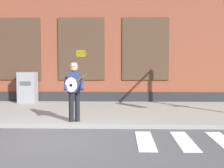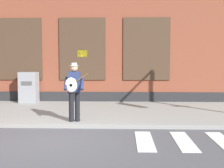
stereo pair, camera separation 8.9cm
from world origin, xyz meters
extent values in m
plane|color=#4C4C51|center=(0.00, 0.00, 0.00)|extent=(160.00, 160.00, 0.00)
cube|color=gray|center=(0.00, 3.83, 0.06)|extent=(28.00, 4.96, 0.13)
cube|color=brown|center=(0.00, 8.31, 3.16)|extent=(28.00, 4.00, 6.32)
cube|color=#28282B|center=(0.00, 6.29, 0.28)|extent=(28.00, 0.04, 0.55)
cube|color=#473323|center=(-2.83, 6.28, 2.46)|extent=(2.05, 0.06, 2.74)
cube|color=black|center=(-2.83, 6.27, 2.46)|extent=(1.93, 0.03, 2.62)
cube|color=#473323|center=(0.00, 6.28, 2.46)|extent=(2.05, 0.06, 2.74)
cube|color=black|center=(0.00, 6.27, 2.46)|extent=(1.93, 0.03, 2.62)
cube|color=#473323|center=(2.83, 6.28, 2.46)|extent=(2.05, 0.06, 2.74)
cube|color=black|center=(2.83, 6.27, 2.46)|extent=(1.93, 0.03, 2.62)
cube|color=yellow|center=(0.00, 6.26, 2.26)|extent=(0.44, 0.02, 0.30)
cube|color=silver|center=(2.35, 0.05, 0.01)|extent=(0.42, 1.90, 0.01)
cube|color=silver|center=(3.30, 0.05, 0.01)|extent=(0.42, 1.90, 0.01)
cube|color=silver|center=(4.26, 0.05, 0.01)|extent=(0.42, 1.90, 0.01)
cylinder|color=black|center=(0.43, 1.80, 0.57)|extent=(0.15, 0.15, 0.89)
cylinder|color=black|center=(0.25, 1.76, 0.57)|extent=(0.15, 0.15, 0.89)
cube|color=navy|center=(0.34, 1.79, 1.33)|extent=(0.40, 0.26, 0.62)
sphere|color=tan|center=(0.34, 1.79, 1.75)|extent=(0.22, 0.22, 0.22)
cylinder|color=beige|center=(0.34, 1.79, 1.81)|extent=(0.28, 0.27, 0.02)
cylinder|color=beige|center=(0.34, 1.79, 1.86)|extent=(0.18, 0.18, 0.09)
cylinder|color=navy|center=(0.59, 1.72, 1.29)|extent=(0.14, 0.52, 0.39)
cylinder|color=navy|center=(0.11, 1.67, 1.29)|extent=(0.14, 0.52, 0.39)
ellipsoid|color=silver|center=(0.28, 1.61, 1.25)|extent=(0.37, 0.16, 0.44)
cylinder|color=black|center=(0.28, 1.55, 1.25)|extent=(0.09, 0.02, 0.09)
cylinder|color=brown|center=(0.54, 1.61, 1.43)|extent=(0.47, 0.09, 0.34)
cube|color=gray|center=(-2.30, 5.86, 0.79)|extent=(0.76, 0.61, 1.32)
cube|color=#4C4C4C|center=(-2.30, 5.55, 0.99)|extent=(0.46, 0.02, 0.16)
camera|label=1|loc=(1.74, -7.50, 2.01)|focal=50.00mm
camera|label=2|loc=(1.83, -7.50, 2.01)|focal=50.00mm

